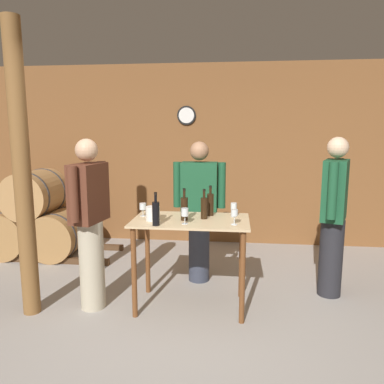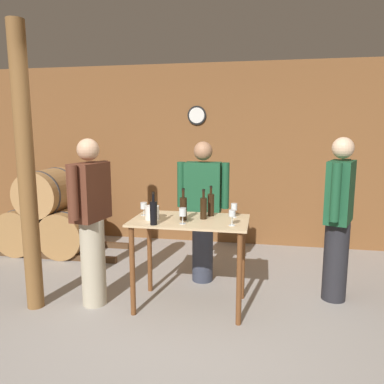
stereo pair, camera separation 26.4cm
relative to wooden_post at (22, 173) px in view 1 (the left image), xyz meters
name	(u,v)px [view 1 (the left image)]	position (x,y,z in m)	size (l,w,h in m)	color
ground_plane	(180,340)	(1.49, -0.32, -1.35)	(14.00, 14.00, 0.00)	#9E9993
back_wall	(207,155)	(1.49, 2.51, 0.00)	(8.40, 0.08, 2.70)	brown
barrel_rack	(37,220)	(-0.80, 1.60, -0.86)	(2.24, 0.76, 1.20)	#4C331E
tasting_table	(191,237)	(1.51, 0.30, -0.64)	(1.11, 0.66, 0.89)	#D1B284
wooden_post	(22,173)	(0.00, 0.00, 0.00)	(0.16, 0.16, 2.70)	brown
wine_bottle_far_left	(156,213)	(1.22, 0.04, -0.34)	(0.07, 0.07, 0.30)	black
wine_bottle_left	(184,208)	(1.45, 0.26, -0.34)	(0.07, 0.07, 0.31)	black
wine_bottle_center	(204,207)	(1.63, 0.34, -0.35)	(0.06, 0.06, 0.29)	black
wine_bottle_right	(210,204)	(1.68, 0.48, -0.34)	(0.07, 0.07, 0.30)	black
wine_glass_near_left	(143,207)	(1.02, 0.38, -0.37)	(0.07, 0.07, 0.13)	silver
wine_glass_near_center	(185,213)	(1.47, 0.12, -0.36)	(0.07, 0.07, 0.15)	silver
wine_glass_near_right	(234,207)	(1.91, 0.46, -0.36)	(0.06, 0.06, 0.14)	silver
wine_glass_far_side	(234,213)	(1.92, 0.14, -0.36)	(0.06, 0.06, 0.14)	silver
ice_bucket	(153,213)	(1.15, 0.22, -0.40)	(0.13, 0.13, 0.13)	white
person_host	(334,214)	(2.94, 0.73, -0.47)	(0.34, 0.56, 1.67)	#232328
person_visitor_with_scarf	(90,221)	(0.55, 0.17, -0.47)	(0.29, 0.58, 1.66)	#B7AD93
person_visitor_bearded	(199,209)	(1.52, 0.96, -0.50)	(0.59, 0.24, 1.61)	#333847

